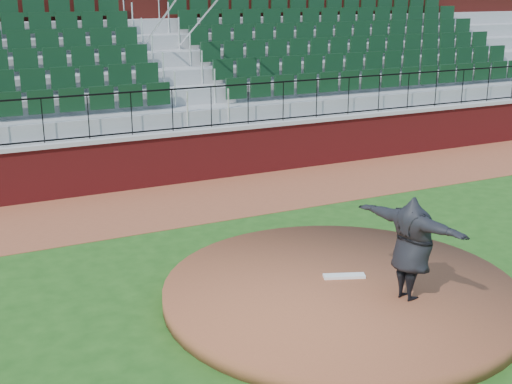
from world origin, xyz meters
TOP-DOWN VIEW (x-y plane):
  - ground at (0.00, 0.00)m, footprint 90.00×90.00m
  - warning_track at (0.00, 5.40)m, footprint 34.00×3.20m
  - field_wall at (0.00, 7.00)m, footprint 34.00×0.35m
  - wall_cap at (0.00, 7.00)m, footprint 34.00×0.45m
  - wall_railing at (0.00, 7.00)m, footprint 34.00×0.05m
  - seating_stands at (0.00, 9.72)m, footprint 34.00×5.10m
  - concourse_wall at (0.00, 12.52)m, footprint 34.00×0.50m
  - pitchers_mound at (0.52, -0.39)m, footprint 5.45×5.45m
  - pitching_rubber at (0.72, -0.17)m, footprint 0.67×0.39m
  - pitcher at (1.15, -1.21)m, footprint 0.94×1.98m

SIDE VIEW (x-z plane):
  - ground at x=0.00m, z-range 0.00..0.00m
  - warning_track at x=0.00m, z-range 0.00..0.01m
  - pitchers_mound at x=0.52m, z-range 0.00..0.25m
  - pitching_rubber at x=0.72m, z-range 0.25..0.29m
  - field_wall at x=0.00m, z-range 0.00..1.20m
  - pitcher at x=1.15m, z-range 0.25..1.81m
  - wall_cap at x=0.00m, z-range 1.20..1.30m
  - wall_railing at x=0.00m, z-range 1.30..2.30m
  - seating_stands at x=0.00m, z-range 0.00..4.60m
  - concourse_wall at x=0.00m, z-range 0.00..5.50m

